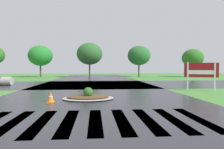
# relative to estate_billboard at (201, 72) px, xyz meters

# --- Properties ---
(asphalt_roadway) EXTENTS (11.93, 80.00, 0.01)m
(asphalt_roadway) POSITION_rel_estate_billboard_xyz_m (-8.28, -2.98, -1.50)
(asphalt_roadway) COLOR #2B2B30
(asphalt_roadway) RESTS_ON ground
(asphalt_cross_road) EXTENTS (90.00, 10.74, 0.01)m
(asphalt_cross_road) POSITION_rel_estate_billboard_xyz_m (-8.28, 6.78, -1.50)
(asphalt_cross_road) COLOR #2B2B30
(asphalt_cross_road) RESTS_ON ground
(crosswalk_stripes) EXTENTS (7.65, 3.49, 0.01)m
(crosswalk_stripes) POSITION_rel_estate_billboard_xyz_m (-8.28, -8.35, -1.50)
(crosswalk_stripes) COLOR white
(crosswalk_stripes) RESTS_ON ground
(estate_billboard) EXTENTS (2.28, 1.18, 2.24)m
(estate_billboard) POSITION_rel_estate_billboard_xyz_m (0.00, 0.00, 0.00)
(estate_billboard) COLOR white
(estate_billboard) RESTS_ON ground
(median_island) EXTENTS (2.95, 2.29, 0.68)m
(median_island) POSITION_rel_estate_billboard_xyz_m (-8.68, -3.50, -1.37)
(median_island) COLOR #9E9B93
(median_island) RESTS_ON ground
(traffic_cone) EXTENTS (0.36, 0.36, 0.57)m
(traffic_cone) POSITION_rel_estate_billboard_xyz_m (-10.59, -4.49, -1.23)
(traffic_cone) COLOR orange
(traffic_cone) RESTS_ON ground
(background_treeline) EXTENTS (40.72, 6.37, 6.37)m
(background_treeline) POSITION_rel_estate_billboard_xyz_m (-8.92, 23.06, 2.57)
(background_treeline) COLOR #4C3823
(background_treeline) RESTS_ON ground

